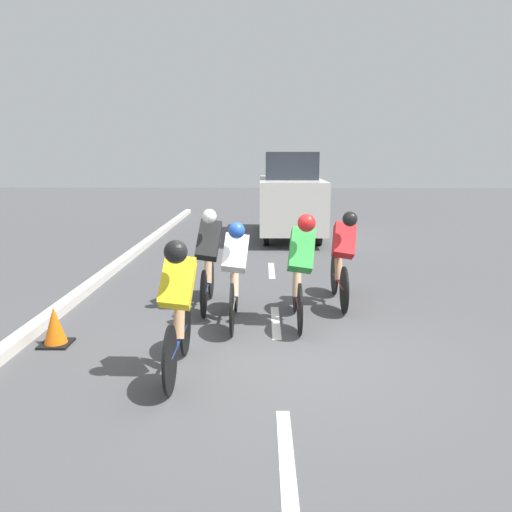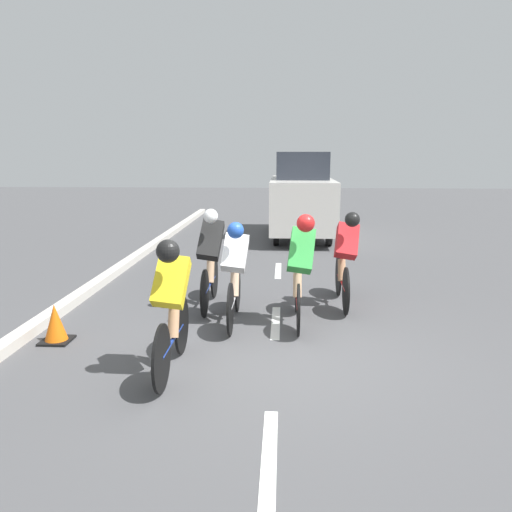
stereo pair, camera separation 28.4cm
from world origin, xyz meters
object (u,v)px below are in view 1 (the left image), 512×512
Objects in this scene: cyclist_green at (300,266)px; cyclist_white at (235,271)px; support_car at (290,196)px; cyclist_red at (342,256)px; cyclist_yellow at (178,303)px; cyclist_black at (208,257)px; traffic_cone at (55,327)px.

cyclist_green is 0.97× the size of cyclist_white.
cyclist_green is at bearing 87.99° from support_car.
cyclist_yellow is (2.12, 2.58, 0.02)m from cyclist_red.
cyclist_yellow is (0.07, 2.36, -0.01)m from cyclist_black.
cyclist_black reaches higher than traffic_cone.
cyclist_yellow is 1.01× the size of cyclist_green.
cyclist_yellow is 1.73m from cyclist_white.
cyclist_white is (-0.44, 0.72, -0.04)m from cyclist_black.
traffic_cone is at bearing -26.35° from cyclist_yellow.
support_car is at bearing -92.01° from cyclist_green.
traffic_cone is (3.80, 1.75, -0.54)m from cyclist_red.
cyclist_white is at bearing -107.14° from cyclist_yellow.
support_car is (-1.67, -9.24, 0.38)m from cyclist_yellow.
support_car is at bearing -98.68° from cyclist_white.
cyclist_green reaches higher than traffic_cone.
traffic_cone is (1.68, -0.83, -0.56)m from cyclist_yellow.
cyclist_yellow is 0.98× the size of cyclist_white.
cyclist_green is 7.61m from support_car.
cyclist_black is 0.39× the size of support_car.
cyclist_green is (-1.40, -1.65, 0.04)m from cyclist_yellow.
support_car is 9.10m from traffic_cone.
cyclist_red is at bearing 93.88° from support_car.
support_car reaches higher than cyclist_black.
cyclist_green is at bearing 52.44° from cyclist_red.
cyclist_red reaches higher than cyclist_white.
cyclist_black is at bearing -28.24° from cyclist_green.
traffic_cone is at bearing 14.87° from cyclist_green.
cyclist_white is at bearing -159.46° from traffic_cone.
cyclist_black is 1.51m from cyclist_green.
support_car is (-1.60, -6.88, 0.38)m from cyclist_black.
cyclist_red is at bearing -173.95° from cyclist_black.
cyclist_red is at bearing -129.39° from cyclist_yellow.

